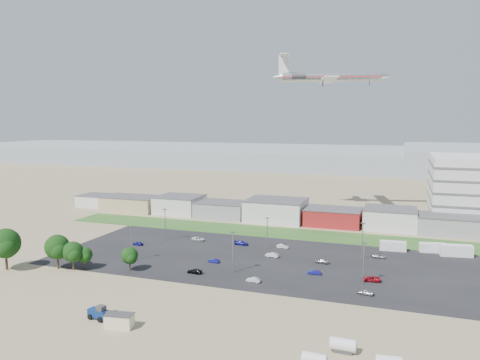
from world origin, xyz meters
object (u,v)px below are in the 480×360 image
at_px(parked_car_3, 195,271).
at_px(parked_car_4, 214,261).
at_px(telehandler, 98,312).
at_px(parked_car_13, 253,280).
at_px(parked_car_9, 198,239).
at_px(box_trailer_a, 393,246).
at_px(parked_car_0, 371,279).
at_px(parked_car_5, 138,243).
at_px(parked_car_6, 241,243).
at_px(parked_car_7, 272,255).
at_px(parked_car_11, 283,246).
at_px(portable_shed, 119,321).
at_px(tree_far_left, 6,247).
at_px(parked_car_8, 379,256).
at_px(parked_car_1, 314,272).
at_px(storage_tank_nw, 343,345).
at_px(parked_car_2, 365,292).
at_px(parked_car_12, 321,261).
at_px(airliner, 331,77).

bearing_deg(parked_car_3, parked_car_4, 178.58).
relative_size(telehandler, parked_car_13, 2.01).
bearing_deg(parked_car_9, parked_car_4, -149.37).
xyz_separation_m(box_trailer_a, parked_car_0, (-4.20, -30.00, -0.80)).
xyz_separation_m(parked_car_5, parked_car_6, (30.24, 10.82, 0.08)).
relative_size(telehandler, parked_car_7, 1.78).
distance_m(parked_car_0, parked_car_11, 34.91).
xyz_separation_m(telehandler, parked_car_4, (7.07, 41.27, -0.91)).
distance_m(portable_shed, telehandler, 6.22).
bearing_deg(tree_far_left, parked_car_5, 59.27).
height_order(parked_car_7, parked_car_9, parked_car_7).
bearing_deg(parked_car_8, tree_far_left, 119.53).
height_order(parked_car_1, parked_car_3, parked_car_3).
relative_size(parked_car_0, parked_car_9, 1.03).
distance_m(parked_car_3, parked_car_4, 10.03).
bearing_deg(box_trailer_a, portable_shed, -127.37).
height_order(storage_tank_nw, box_trailer_a, box_trailer_a).
relative_size(parked_car_1, parked_car_2, 0.96).
distance_m(storage_tank_nw, box_trailer_a, 67.72).
bearing_deg(parked_car_7, parked_car_2, 59.67).
xyz_separation_m(telehandler, parked_car_3, (5.99, 31.31, -0.88)).
height_order(parked_car_6, parked_car_7, parked_car_6).
bearing_deg(parked_car_11, parked_car_12, -127.96).
xyz_separation_m(portable_shed, parked_car_13, (16.04, 31.89, -0.76)).
bearing_deg(airliner, box_trailer_a, -74.91).
xyz_separation_m(portable_shed, parked_car_11, (15.25, 63.45, -0.74)).
distance_m(parked_car_8, parked_car_11, 28.09).
distance_m(telehandler, parked_car_8, 77.99).
height_order(portable_shed, telehandler, telehandler).
height_order(portable_shed, parked_car_9, portable_shed).
relative_size(parked_car_5, parked_car_6, 0.75).
bearing_deg(parked_car_4, parked_car_12, 115.78).
bearing_deg(portable_shed, parked_car_4, 79.87).
distance_m(parked_car_9, parked_car_13, 42.26).
distance_m(telehandler, parked_car_0, 62.94).
xyz_separation_m(parked_car_6, parked_car_11, (13.05, 0.63, -0.06)).
relative_size(parked_car_11, parked_car_12, 0.92).
xyz_separation_m(portable_shed, parked_car_8, (43.32, 62.25, -0.70)).
bearing_deg(parked_car_1, tree_far_left, -75.74).
relative_size(telehandler, parked_car_11, 1.94).
relative_size(storage_tank_nw, parked_car_2, 1.19).
bearing_deg(parked_car_1, portable_shed, -36.51).
bearing_deg(telehandler, tree_far_left, 166.97).
relative_size(portable_shed, parked_car_11, 1.47).
relative_size(parked_car_2, parked_car_11, 1.00).
bearing_deg(storage_tank_nw, parked_car_5, 145.22).
xyz_separation_m(parked_car_0, parked_car_1, (-13.87, 0.57, -0.05)).
distance_m(parked_car_1, parked_car_11, 25.04).
relative_size(parked_car_6, parked_car_11, 1.25).
xyz_separation_m(parked_car_2, parked_car_7, (-27.25, 21.07, 0.03)).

